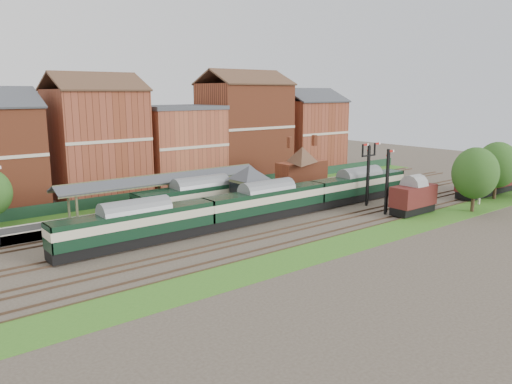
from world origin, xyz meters
TOP-DOWN VIEW (x-y plane):
  - ground at (0.00, 0.00)m, footprint 160.00×160.00m
  - grass_back at (0.00, 16.00)m, footprint 90.00×4.50m
  - grass_front at (0.00, -12.00)m, footprint 90.00×5.00m
  - fence at (0.00, 18.00)m, footprint 90.00×0.12m
  - platform at (-5.00, 9.75)m, footprint 55.00×3.40m
  - signal_box at (-3.00, 3.25)m, footprint 5.40×5.40m
  - brick_hut at (5.00, 3.25)m, footprint 3.20×2.64m
  - station_building at (12.00, 9.75)m, footprint 8.10×8.10m
  - canopy at (-11.00, 9.75)m, footprint 26.00×3.89m
  - semaphore_bracket at (12.04, -2.50)m, footprint 3.60×0.25m
  - semaphore_siding at (10.02, -7.00)m, footprint 1.23×0.25m
  - yard_lamp at (24.00, -11.50)m, footprint 2.60×0.22m
  - town_backdrop at (-0.18, 25.00)m, footprint 69.00×10.00m
  - dmu_train at (-2.95, 0.00)m, footprint 49.28×2.59m
  - platform_railcar at (-7.87, 6.50)m, footprint 16.98×2.68m
  - goods_van_a at (12.68, -9.00)m, footprint 6.18×2.68m
  - goods_van_b at (27.64, -9.00)m, footprint 6.46×2.80m
  - goods_van_c at (34.49, -9.00)m, footprint 5.98×2.59m
  - tree_near at (29.03, -11.06)m, footprint 5.53×5.53m
  - tree_far at (19.49, -12.98)m, footprint 5.53×5.53m

SIDE VIEW (x-z plane):
  - ground at x=0.00m, z-range 0.00..0.00m
  - grass_back at x=0.00m, z-range 0.00..0.06m
  - grass_front at x=0.00m, z-range 0.00..0.06m
  - platform at x=-5.00m, z-range 0.00..1.00m
  - fence at x=0.00m, z-range 0.00..1.50m
  - brick_hut at x=5.00m, z-range -0.28..2.67m
  - goods_van_c at x=34.49m, z-range 0.25..3.88m
  - goods_van_a at x=12.68m, z-range 0.25..4.00m
  - goods_van_b at x=27.64m, z-range 0.26..4.17m
  - dmu_train at x=-2.95m, z-range 0.34..4.12m
  - platform_railcar at x=-7.87m, z-range 0.34..4.25m
  - signal_box at x=-3.00m, z-range 0.19..6.19m
  - station_building at x=12.00m, z-range 1.01..6.91m
  - yard_lamp at x=24.00m, z-range 0.49..7.49m
  - semaphore_siding at x=10.02m, z-range 0.16..8.16m
  - canopy at x=-11.00m, z-range 2.54..6.62m
  - semaphore_bracket at x=12.04m, z-range 0.54..8.72m
  - tree_near at x=29.03m, z-range 0.81..8.80m
  - tree_far at x=19.49m, z-range 0.84..8.91m
  - town_backdrop at x=-0.18m, z-range -1.00..15.00m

